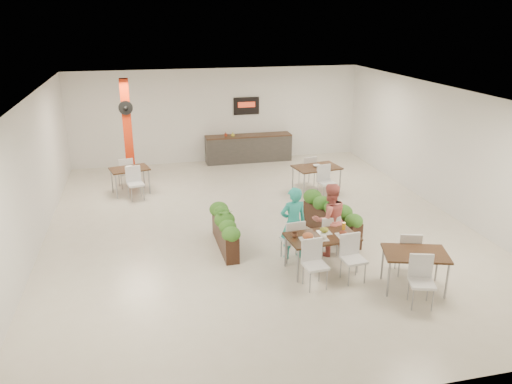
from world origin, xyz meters
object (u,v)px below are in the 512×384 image
service_counter (248,148)px  main_table (321,241)px  side_table_c (415,259)px  side_table_b (317,170)px  side_table_a (130,173)px  planter_right (332,216)px  red_column (128,133)px  diner_man (293,223)px  planter_left (225,227)px  diner_woman (329,219)px

service_counter → main_table: (-0.28, -8.11, 0.14)m
service_counter → side_table_c: 9.27m
side_table_c → side_table_b: bearing=106.3°
main_table → side_table_a: size_ratio=1.02×
planter_right → red_column: bearing=133.5°
side_table_a → diner_man: bearing=-69.8°
red_column → main_table: bearing=-59.2°
main_table → planter_right: bearing=61.6°
service_counter → planter_left: bearing=-106.6°
planter_right → side_table_c: size_ratio=1.12×
diner_woman → side_table_c: size_ratio=0.96×
planter_right → side_table_a: 6.15m
planter_right → side_table_c: planter_right is taller
main_table → planter_left: planter_left is taller
diner_woman → planter_left: bearing=-24.9°
main_table → diner_man: bearing=120.8°
diner_woman → diner_man: bearing=-4.4°
diner_man → side_table_c: size_ratio=0.95×
red_column → diner_woman: size_ratio=2.00×
service_counter → diner_woman: bearing=-89.0°
planter_left → side_table_b: (3.23, 3.10, 0.14)m
planter_left → side_table_a: planter_left is taller
side_table_a → planter_left: bearing=-77.8°
side_table_c → side_table_a: bearing=144.9°
service_counter → main_table: 8.11m
diner_man → planter_right: 1.48m
planter_left → planter_right: planter_right is taller
side_table_b → service_counter: bearing=100.8°
planter_right → side_table_a: planter_right is taller
diner_woman → side_table_b: bearing=-110.4°
diner_woman → main_table: bearing=53.6°
planter_right → service_counter: bearing=94.5°
red_column → planter_left: 5.32m
planter_right → side_table_a: bearing=137.8°
side_table_a → side_table_c: 8.48m
diner_man → side_table_a: size_ratio=0.94×
diner_woman → side_table_c: (1.03, -1.74, -0.18)m
side_table_b → side_table_c: same height
planter_left → side_table_c: planter_left is taller
diner_man → side_table_a: (-3.36, 4.96, -0.17)m
diner_woman → planter_left: size_ratio=0.88×
red_column → main_table: size_ratio=1.87×
service_counter → side_table_b: (1.25, -3.56, 0.14)m
service_counter → side_table_c: service_counter is taller
red_column → main_table: (3.72, -6.24, -1.01)m
service_counter → side_table_b: 3.77m
planter_right → side_table_b: (0.72, 3.07, 0.14)m
red_column → side_table_b: size_ratio=1.92×
red_column → side_table_c: red_column is taller
service_counter → side_table_a: size_ratio=1.79×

